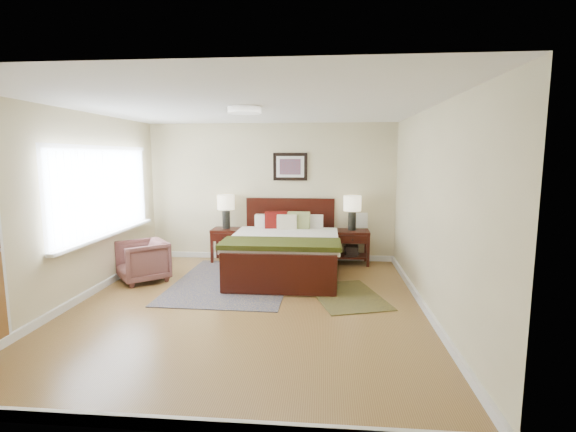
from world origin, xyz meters
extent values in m
plane|color=olive|center=(0.00, 0.00, 0.00)|extent=(5.00, 5.00, 0.00)
cube|color=beige|center=(0.00, 2.50, 1.25)|extent=(4.50, 0.04, 2.50)
cube|color=beige|center=(0.00, -2.50, 1.25)|extent=(4.50, 0.04, 2.50)
cube|color=beige|center=(-2.25, 0.00, 1.25)|extent=(0.04, 5.00, 2.50)
cube|color=beige|center=(2.25, 0.00, 1.25)|extent=(0.04, 5.00, 2.50)
cube|color=white|center=(0.00, 0.00, 2.50)|extent=(4.50, 5.00, 0.02)
cube|color=silver|center=(-2.23, 0.70, 1.40)|extent=(0.02, 2.72, 1.32)
cube|color=silver|center=(-2.21, 0.70, 1.40)|extent=(0.01, 2.60, 1.20)
cube|color=silver|center=(-2.18, 0.70, 0.77)|extent=(0.10, 2.72, 0.04)
cylinder|color=white|center=(0.00, 0.00, 2.46)|extent=(0.40, 0.40, 0.07)
cylinder|color=beige|center=(0.00, 0.00, 2.50)|extent=(0.44, 0.44, 0.01)
cube|color=#320C07|center=(0.35, 2.46, 0.58)|extent=(1.61, 0.06, 1.13)
cube|color=#320C07|center=(0.35, 0.42, 0.30)|extent=(1.61, 0.06, 0.56)
cube|color=#320C07|center=(-0.42, 1.44, 0.32)|extent=(0.06, 2.02, 0.18)
cube|color=#320C07|center=(1.12, 1.44, 0.32)|extent=(0.06, 2.02, 0.18)
cube|color=silver|center=(0.35, 1.44, 0.45)|extent=(1.51, 2.00, 0.22)
cube|color=silver|center=(0.35, 1.34, 0.61)|extent=(1.69, 1.77, 0.10)
cube|color=#32360F|center=(0.35, 0.78, 0.66)|extent=(1.73, 0.70, 0.07)
cube|color=silver|center=(0.00, 2.22, 0.75)|extent=(0.50, 0.18, 0.26)
cube|color=silver|center=(0.70, 2.22, 0.75)|extent=(0.50, 0.18, 0.26)
cube|color=#560C09|center=(0.13, 2.10, 0.79)|extent=(0.39, 0.17, 0.32)
cube|color=#869053|center=(0.53, 2.10, 0.79)|extent=(0.39, 0.16, 0.32)
cube|color=beige|center=(0.33, 2.02, 0.77)|extent=(0.35, 0.13, 0.28)
cube|color=black|center=(0.35, 2.48, 1.72)|extent=(0.62, 0.03, 0.50)
cube|color=silver|center=(0.35, 2.46, 1.72)|extent=(0.50, 0.01, 0.38)
cube|color=#A52D23|center=(0.35, 2.44, 1.72)|extent=(0.38, 0.01, 0.28)
cube|color=#320C07|center=(-0.80, 2.27, 0.58)|extent=(0.51, 0.46, 0.05)
cube|color=#320C07|center=(-1.02, 2.07, 0.28)|extent=(0.05, 0.05, 0.56)
cube|color=#320C07|center=(-0.58, 2.07, 0.28)|extent=(0.05, 0.05, 0.56)
cube|color=#320C07|center=(-1.02, 2.47, 0.28)|extent=(0.05, 0.05, 0.56)
cube|color=#320C07|center=(-0.58, 2.47, 0.28)|extent=(0.05, 0.05, 0.56)
cube|color=#320C07|center=(-0.80, 2.06, 0.48)|extent=(0.45, 0.03, 0.14)
cube|color=#320C07|center=(1.46, 2.27, 0.58)|extent=(0.61, 0.46, 0.05)
cube|color=#320C07|center=(1.19, 2.07, 0.28)|extent=(0.05, 0.05, 0.56)
cube|color=#320C07|center=(1.74, 2.07, 0.28)|extent=(0.05, 0.05, 0.56)
cube|color=#320C07|center=(1.19, 2.47, 0.28)|extent=(0.05, 0.05, 0.56)
cube|color=#320C07|center=(1.74, 2.47, 0.28)|extent=(0.05, 0.05, 0.56)
cube|color=#320C07|center=(1.46, 2.06, 0.48)|extent=(0.55, 0.03, 0.14)
cube|color=#320C07|center=(1.46, 2.27, 0.14)|extent=(0.55, 0.40, 0.03)
cube|color=black|center=(1.46, 2.27, 0.17)|extent=(0.22, 0.28, 0.03)
cube|color=black|center=(1.46, 2.27, 0.20)|extent=(0.22, 0.28, 0.03)
cube|color=black|center=(1.46, 2.27, 0.24)|extent=(0.22, 0.28, 0.03)
cube|color=black|center=(1.46, 2.27, 0.28)|extent=(0.22, 0.28, 0.03)
cube|color=black|center=(1.46, 2.27, 0.31)|extent=(0.22, 0.28, 0.03)
cylinder|color=black|center=(-0.80, 2.27, 0.77)|extent=(0.14, 0.14, 0.32)
cylinder|color=black|center=(-0.80, 2.27, 0.95)|extent=(0.02, 0.02, 0.06)
cylinder|color=#F4E4B9|center=(-0.80, 2.27, 1.09)|extent=(0.31, 0.31, 0.26)
cylinder|color=black|center=(1.46, 2.27, 0.77)|extent=(0.14, 0.14, 0.32)
cylinder|color=black|center=(1.46, 2.27, 0.95)|extent=(0.02, 0.02, 0.06)
cylinder|color=#F4E4B9|center=(1.46, 2.27, 1.09)|extent=(0.31, 0.31, 0.26)
imported|color=brown|center=(-1.80, 0.93, 0.31)|extent=(0.96, 0.95, 0.63)
cube|color=#0D1645|center=(-0.41, 1.00, 0.01)|extent=(1.74, 2.43, 0.01)
cube|color=black|center=(1.30, 0.48, 0.01)|extent=(1.20, 1.49, 0.01)
camera|label=1|loc=(0.98, -5.08, 1.91)|focal=26.00mm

